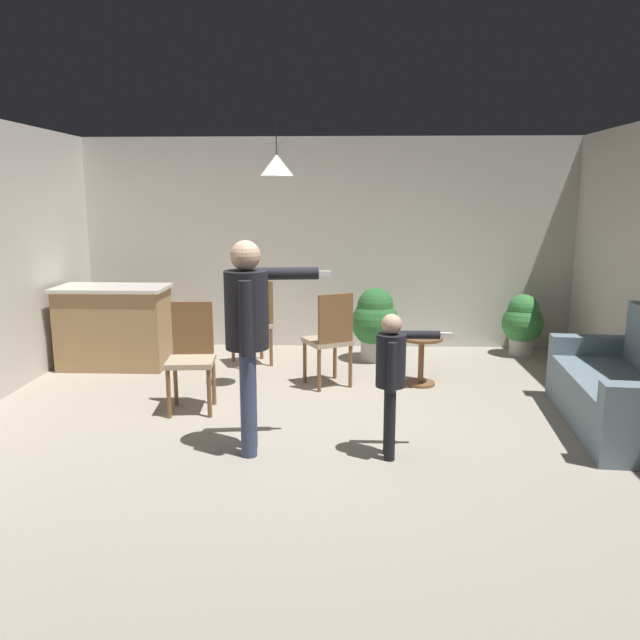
{
  "coord_description": "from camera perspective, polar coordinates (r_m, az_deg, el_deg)",
  "views": [
    {
      "loc": [
        0.2,
        -5.0,
        1.96
      ],
      "look_at": [
        0.02,
        -0.13,
        1.0
      ],
      "focal_mm": 35.26,
      "sensor_mm": 36.0,
      "label": 1
    }
  ],
  "objects": [
    {
      "name": "ground",
      "position": [
        5.38,
        -0.14,
        -10.22
      ],
      "size": [
        7.68,
        7.68,
        0.0
      ],
      "primitive_type": "plane",
      "color": "#9E9384"
    },
    {
      "name": "potted_plant_by_wall",
      "position": [
        7.59,
        5.03,
        -0.05
      ],
      "size": [
        0.58,
        0.58,
        0.89
      ],
      "color": "#B7B2AD",
      "rests_on": "ground"
    },
    {
      "name": "spare_remote_on_table",
      "position": [
        6.67,
        9.51,
        -1.3
      ],
      "size": [
        0.11,
        0.12,
        0.04
      ],
      "primitive_type": "cube",
      "rotation": [
        0.0,
        0.0,
        0.73
      ],
      "color": "white",
      "rests_on": "side_table_by_couch"
    },
    {
      "name": "couch_floral",
      "position": [
        5.98,
        26.27,
        -5.83
      ],
      "size": [
        1.01,
        1.87,
        1.0
      ],
      "rotation": [
        0.0,
        0.0,
        1.48
      ],
      "color": "slate",
      "rests_on": "ground"
    },
    {
      "name": "potted_plant_corner",
      "position": [
        8.21,
        17.92,
        -0.16
      ],
      "size": [
        0.5,
        0.5,
        0.77
      ],
      "color": "#B7B2AD",
      "rests_on": "ground"
    },
    {
      "name": "dining_chair_centre_back",
      "position": [
        6.48,
        0.96,
        -1.46
      ],
      "size": [
        0.57,
        0.57,
        1.0
      ],
      "rotation": [
        0.0,
        0.0,
        0.48
      ],
      "color": "brown",
      "rests_on": "ground"
    },
    {
      "name": "kitchen_counter",
      "position": [
        7.65,
        -18.18,
        -0.58
      ],
      "size": [
        1.26,
        0.66,
        0.95
      ],
      "color": "#99754C",
      "rests_on": "ground"
    },
    {
      "name": "ceiling_light_pendant",
      "position": [
        6.11,
        -3.95,
        13.86
      ],
      "size": [
        0.32,
        0.32,
        0.55
      ],
      "color": "silver"
    },
    {
      "name": "wall_back",
      "position": [
        8.23,
        0.76,
        6.92
      ],
      "size": [
        6.4,
        0.1,
        2.7
      ],
      "primitive_type": "cube",
      "color": "beige",
      "rests_on": "ground"
    },
    {
      "name": "side_table_by_couch",
      "position": [
        6.69,
        9.17,
        -3.12
      ],
      "size": [
        0.44,
        0.44,
        0.52
      ],
      "color": "brown",
      "rests_on": "ground"
    },
    {
      "name": "person_child",
      "position": [
        4.73,
        6.56,
        -4.48
      ],
      "size": [
        0.58,
        0.32,
        1.12
      ],
      "rotation": [
        0.0,
        0.0,
        -1.57
      ],
      "color": "black",
      "rests_on": "ground"
    },
    {
      "name": "person_adult",
      "position": [
        4.75,
        -6.49,
        -0.32
      ],
      "size": [
        0.79,
        0.54,
        1.65
      ],
      "rotation": [
        0.0,
        0.0,
        -1.46
      ],
      "color": "#384260",
      "rests_on": "ground"
    },
    {
      "name": "dining_chair_near_wall",
      "position": [
        7.44,
        -5.71,
        0.15
      ],
      "size": [
        0.56,
        0.56,
        1.0
      ],
      "rotation": [
        0.0,
        0.0,
        2.01
      ],
      "color": "brown",
      "rests_on": "ground"
    },
    {
      "name": "dining_chair_by_counter",
      "position": [
        5.93,
        -11.57,
        -2.87
      ],
      "size": [
        0.46,
        0.46,
        1.0
      ],
      "rotation": [
        0.0,
        0.0,
        3.23
      ],
      "color": "brown",
      "rests_on": "ground"
    }
  ]
}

